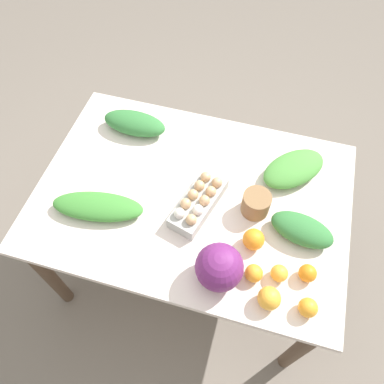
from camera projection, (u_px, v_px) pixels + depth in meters
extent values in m
plane|color=#70665B|center=(192.00, 259.00, 2.17)|extent=(8.00, 8.00, 0.00)
cube|color=silver|center=(192.00, 196.00, 1.59)|extent=(1.31, 0.91, 0.03)
cylinder|color=brown|center=(49.00, 275.00, 1.77)|extent=(0.06, 0.06, 0.68)
cylinder|color=brown|center=(300.00, 349.00, 1.59)|extent=(0.06, 0.06, 0.68)
cylinder|color=brown|center=(113.00, 149.00, 2.18)|extent=(0.06, 0.06, 0.68)
cylinder|color=brown|center=(319.00, 197.00, 2.00)|extent=(0.06, 0.06, 0.68)
sphere|color=#6B2366|center=(219.00, 267.00, 1.31)|extent=(0.17, 0.17, 0.17)
cube|color=#A8A8A3|center=(199.00, 203.00, 1.52)|extent=(0.19, 0.32, 0.06)
sphere|color=tan|center=(191.00, 220.00, 1.43)|extent=(0.04, 0.04, 0.04)
sphere|color=white|center=(198.00, 210.00, 1.45)|extent=(0.04, 0.04, 0.04)
sphere|color=tan|center=(205.00, 201.00, 1.47)|extent=(0.04, 0.04, 0.04)
sphere|color=tan|center=(211.00, 191.00, 1.50)|extent=(0.04, 0.04, 0.04)
sphere|color=tan|center=(217.00, 183.00, 1.52)|extent=(0.04, 0.04, 0.04)
sphere|color=white|center=(179.00, 213.00, 1.44)|extent=(0.04, 0.04, 0.04)
sphere|color=tan|center=(186.00, 204.00, 1.47)|extent=(0.04, 0.04, 0.04)
sphere|color=tan|center=(193.00, 195.00, 1.49)|extent=(0.04, 0.04, 0.04)
sphere|color=tan|center=(199.00, 186.00, 1.51)|extent=(0.04, 0.04, 0.04)
sphere|color=tan|center=(206.00, 177.00, 1.54)|extent=(0.04, 0.04, 0.04)
cylinder|color=olive|center=(256.00, 204.00, 1.49)|extent=(0.11, 0.11, 0.10)
ellipsoid|color=#4C933D|center=(294.00, 169.00, 1.60)|extent=(0.32, 0.33, 0.08)
ellipsoid|color=#337538|center=(135.00, 123.00, 1.73)|extent=(0.30, 0.14, 0.09)
ellipsoid|color=#3D8433|center=(98.00, 207.00, 1.50)|extent=(0.39, 0.19, 0.07)
ellipsoid|color=#337538|center=(302.00, 230.00, 1.44)|extent=(0.27, 0.17, 0.08)
sphere|color=orange|center=(308.00, 308.00, 1.29)|extent=(0.07, 0.07, 0.07)
sphere|color=orange|center=(254.00, 273.00, 1.35)|extent=(0.07, 0.07, 0.07)
sphere|color=#F9A833|center=(279.00, 273.00, 1.35)|extent=(0.06, 0.06, 0.06)
sphere|color=orange|center=(308.00, 273.00, 1.35)|extent=(0.07, 0.07, 0.07)
sphere|color=orange|center=(254.00, 239.00, 1.42)|extent=(0.08, 0.08, 0.08)
sphere|color=#F9A833|center=(269.00, 298.00, 1.30)|extent=(0.08, 0.08, 0.08)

